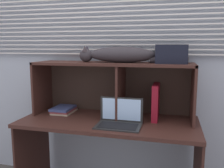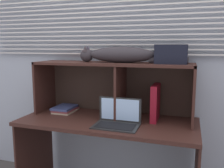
# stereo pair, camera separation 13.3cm
# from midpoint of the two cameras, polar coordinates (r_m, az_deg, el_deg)

# --- Properties ---
(back_panel_with_blinds) EXTENTS (4.40, 0.08, 2.50)m
(back_panel_with_blinds) POSITION_cam_midpoint_polar(r_m,az_deg,el_deg) (2.30, 3.40, 6.55)
(back_panel_with_blinds) COLOR #A9B1BE
(back_panel_with_blinds) RESTS_ON ground
(desk) EXTENTS (1.48, 0.63, 0.74)m
(desk) POSITION_cam_midpoint_polar(r_m,az_deg,el_deg) (2.10, 0.76, -12.14)
(desk) COLOR #3C201A
(desk) RESTS_ON ground
(hutch_shelf_unit) EXTENTS (1.38, 0.35, 0.48)m
(hutch_shelf_unit) POSITION_cam_midpoint_polar(r_m,az_deg,el_deg) (2.13, 2.31, 1.26)
(hutch_shelf_unit) COLOR #3C201A
(hutch_shelf_unit) RESTS_ON desk
(cat) EXTENTS (0.92, 0.15, 0.14)m
(cat) POSITION_cam_midpoint_polar(r_m,az_deg,el_deg) (2.07, 3.60, 6.83)
(cat) COLOR #322D31
(cat) RESTS_ON hutch_shelf_unit
(laptop) EXTENTS (0.35, 0.23, 0.21)m
(laptop) POSITION_cam_midpoint_polar(r_m,az_deg,el_deg) (1.92, 3.27, -8.47)
(laptop) COLOR #252525
(laptop) RESTS_ON desk
(binder_upright) EXTENTS (0.05, 0.24, 0.30)m
(binder_upright) POSITION_cam_midpoint_polar(r_m,az_deg,el_deg) (2.06, 12.01, -4.28)
(binder_upright) COLOR maroon
(binder_upright) RESTS_ON desk
(book_stack) EXTENTS (0.19, 0.25, 0.05)m
(book_stack) POSITION_cam_midpoint_polar(r_m,az_deg,el_deg) (2.34, -9.40, -5.82)
(book_stack) COLOR tan
(book_stack) RESTS_ON desk
(storage_box) EXTENTS (0.25, 0.18, 0.15)m
(storage_box) POSITION_cam_midpoint_polar(r_m,az_deg,el_deg) (2.01, 15.68, 6.79)
(storage_box) COLOR black
(storage_box) RESTS_ON hutch_shelf_unit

